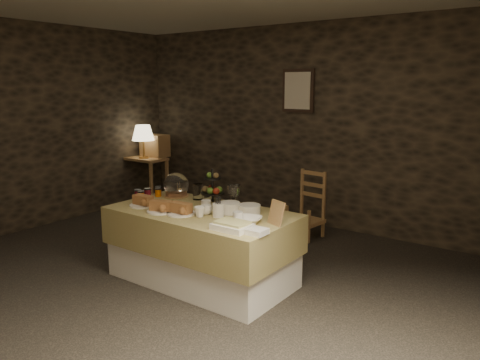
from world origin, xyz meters
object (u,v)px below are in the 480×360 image
Objects in this scene: buffet_table at (202,241)px; wine_rack at (155,145)px; fruit_stand at (212,189)px; chair at (307,208)px; table_lamp at (143,133)px; console_table at (145,166)px.

wine_rack reaches higher than buffet_table.
fruit_stand is (2.44, -1.56, -0.09)m from wine_rack.
fruit_stand reaches higher than chair.
chair is (2.73, 0.12, -0.75)m from table_lamp.
table_lamp is at bearing -45.00° from console_table.
buffet_table is 3.14m from console_table.
console_table is (-2.63, 1.70, 0.21)m from buffet_table.
console_table is 1.74× the size of wine_rack.
buffet_table is 2.37× the size of console_table.
wine_rack is 2.90m from fruit_stand.
table_lamp is 1.52× the size of fruit_stand.
wine_rack is at bearing 147.44° from fruit_stand.
table_lamp reaches higher than chair.
wine_rack is (0.00, 0.23, -0.21)m from table_lamp.
table_lamp is at bearing -170.64° from chair.
chair is 1.55m from fruit_stand.
buffet_table is 0.55m from fruit_stand.
buffet_table is 4.12× the size of wine_rack.
table_lamp reaches higher than buffet_table.
fruit_stand is (-0.29, -1.46, 0.46)m from chair.
fruit_stand is (2.49, -1.38, 0.21)m from console_table.
buffet_table is at bearing -36.19° from wine_rack.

